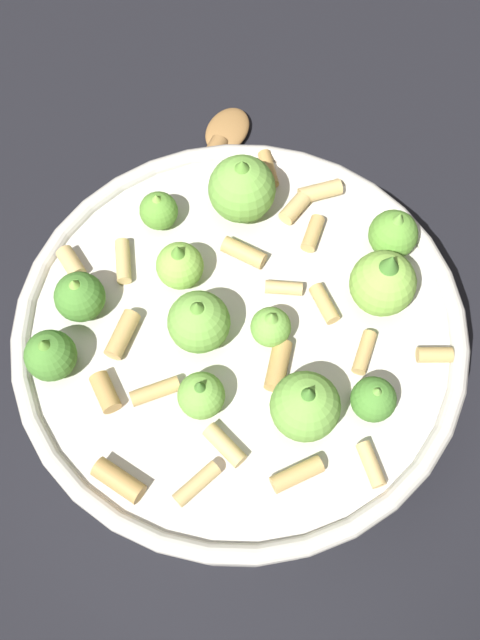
{
  "coord_description": "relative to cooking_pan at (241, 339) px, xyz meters",
  "views": [
    {
      "loc": [
        -0.06,
        0.19,
        0.49
      ],
      "look_at": [
        0.0,
        0.0,
        0.08
      ],
      "focal_mm": 38.92,
      "sensor_mm": 36.0,
      "label": 1
    }
  ],
  "objects": [
    {
      "name": "wooden_spoon",
      "position": [
        0.09,
        -0.13,
        -0.04
      ],
      "size": [
        0.05,
        0.23,
        0.02
      ],
      "color": "#9E703D",
      "rests_on": "ground"
    },
    {
      "name": "cooking_pan",
      "position": [
        0.0,
        0.0,
        0.0
      ],
      "size": [
        0.3,
        0.3,
        0.12
      ],
      "color": "beige",
      "rests_on": "ground"
    },
    {
      "name": "ground_plane",
      "position": [
        0.0,
        0.0,
        -0.04
      ],
      "size": [
        2.4,
        2.4,
        0.0
      ],
      "primitive_type": "plane",
      "color": "black"
    }
  ]
}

